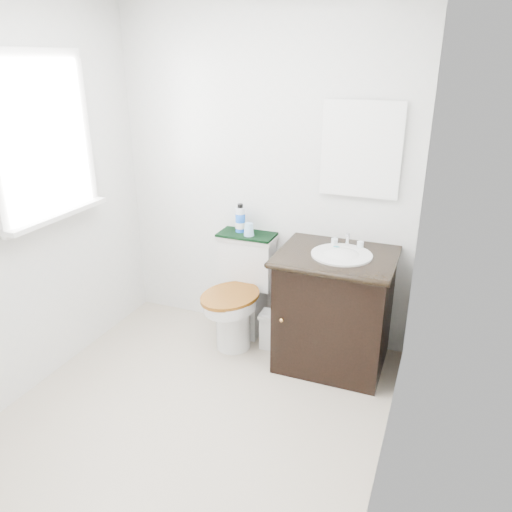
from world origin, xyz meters
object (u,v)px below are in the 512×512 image
Objects in this scene: mouthwash_bottle at (240,219)px; vanity at (335,306)px; toilet at (241,296)px; trash_bin at (273,330)px; cup at (249,229)px.

vanity is at bearing -14.97° from mouthwash_bottle.
toilet is 2.83× the size of trash_bin.
mouthwash_bottle is (-0.34, 0.19, 0.76)m from trash_bin.
mouthwash_bottle is at bearing 165.03° from vanity.
toilet is 0.51m from cup.
vanity is (0.72, -0.07, 0.09)m from toilet.
toilet is 3.71× the size of mouthwash_bottle.
trash_bin is 1.31× the size of mouthwash_bottle.
vanity is 9.85× the size of cup.
mouthwash_bottle reaches higher than trash_bin.
cup is at bearing 151.43° from trash_bin.
trash_bin is at bearing 177.84° from vanity.
trash_bin is 2.98× the size of cup.
vanity is 0.94m from mouthwash_bottle.
trash_bin is at bearing -28.57° from cup.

